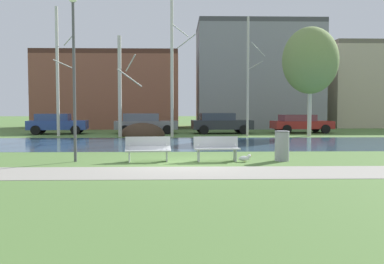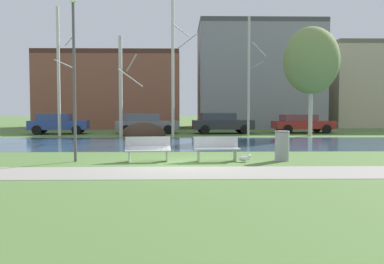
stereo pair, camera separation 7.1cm
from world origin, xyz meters
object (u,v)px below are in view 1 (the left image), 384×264
object	(u,v)px
seagull	(245,158)
parked_hatch_third_dark	(221,123)
bench_right	(217,148)
parked_van_nearest_blue	(57,123)
parked_sedan_second_grey	(145,123)
parked_wagon_fourth_red	(300,123)
bench_left	(148,148)
streetlamp	(74,51)
trash_bin	(282,145)

from	to	relation	value
seagull	parked_hatch_third_dark	size ratio (longest dim) A/B	0.11
bench_right	parked_van_nearest_blue	size ratio (longest dim) A/B	0.40
seagull	parked_hatch_third_dark	world-z (taller)	parked_hatch_third_dark
parked_sedan_second_grey	parked_wagon_fourth_red	size ratio (longest dim) A/B	1.03
bench_left	parked_wagon_fourth_red	world-z (taller)	parked_wagon_fourth_red
parked_sedan_second_grey	parked_hatch_third_dark	xyz separation A→B (m)	(5.39, -0.11, 0.01)
streetlamp	parked_hatch_third_dark	bearing A→B (deg)	67.28
trash_bin	seagull	size ratio (longest dim) A/B	2.23
seagull	parked_van_nearest_blue	xyz separation A→B (m)	(-10.88, 15.71, 0.62)
trash_bin	parked_hatch_third_dark	xyz separation A→B (m)	(-0.75, 15.67, 0.22)
trash_bin	bench_right	bearing A→B (deg)	-178.72
bench_right	bench_left	bearing A→B (deg)	180.00
bench_left	bench_right	size ratio (longest dim) A/B	1.00
parked_hatch_third_dark	streetlamp	bearing A→B (deg)	-112.72
parked_sedan_second_grey	parked_hatch_third_dark	world-z (taller)	parked_hatch_third_dark
streetlamp	parked_van_nearest_blue	bearing A→B (deg)	107.63
trash_bin	parked_hatch_third_dark	world-z (taller)	parked_hatch_third_dark
trash_bin	parked_van_nearest_blue	bearing A→B (deg)	128.44
trash_bin	parked_sedan_second_grey	xyz separation A→B (m)	(-6.14, 15.78, 0.21)
seagull	parked_wagon_fourth_red	world-z (taller)	parked_wagon_fourth_red
bench_right	parked_wagon_fourth_red	xyz separation A→B (m)	(7.48, 16.26, 0.25)
trash_bin	parked_van_nearest_blue	size ratio (longest dim) A/B	0.26
trash_bin	parked_sedan_second_grey	bearing A→B (deg)	111.27
bench_right	parked_hatch_third_dark	distance (m)	15.81
seagull	streetlamp	xyz separation A→B (m)	(-5.96, 0.23, 3.72)
bench_left	parked_wagon_fourth_red	size ratio (longest dim) A/B	0.37
bench_left	parked_sedan_second_grey	distance (m)	15.90
streetlamp	trash_bin	bearing A→B (deg)	0.35
bench_left	parked_wagon_fourth_red	xyz separation A→B (m)	(9.91, 16.26, 0.25)
parked_sedan_second_grey	parked_wagon_fourth_red	bearing A→B (deg)	2.15
bench_right	parked_sedan_second_grey	size ratio (longest dim) A/B	0.36
bench_right	streetlamp	size ratio (longest dim) A/B	0.28
trash_bin	parked_wagon_fourth_red	world-z (taller)	parked_wagon_fourth_red
bench_left	bench_right	world-z (taller)	same
parked_sedan_second_grey	parked_wagon_fourth_red	xyz separation A→B (m)	(11.27, 0.42, -0.04)
seagull	parked_van_nearest_blue	bearing A→B (deg)	124.71
parked_hatch_third_dark	bench_left	bearing A→B (deg)	-104.36
bench_left	seagull	xyz separation A→B (m)	(3.40, -0.22, -0.34)
bench_right	seagull	distance (m)	1.05
parked_wagon_fourth_red	parked_sedan_second_grey	bearing A→B (deg)	-177.85
trash_bin	parked_wagon_fourth_red	xyz separation A→B (m)	(5.13, 16.20, 0.17)
bench_left	seagull	world-z (taller)	bench_left
bench_left	parked_sedan_second_grey	bearing A→B (deg)	94.94
parked_van_nearest_blue	parked_wagon_fourth_red	size ratio (longest dim) A/B	0.94
streetlamp	parked_sedan_second_grey	xyz separation A→B (m)	(1.19, 15.83, -3.09)
seagull	streetlamp	world-z (taller)	streetlamp
seagull	parked_van_nearest_blue	world-z (taller)	parked_van_nearest_blue
trash_bin	seagull	distance (m)	1.46
parked_hatch_third_dark	parked_van_nearest_blue	bearing A→B (deg)	-178.82
bench_right	parked_sedan_second_grey	xyz separation A→B (m)	(-3.80, 15.83, 0.29)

